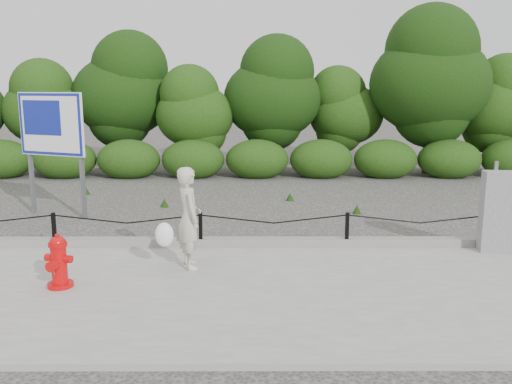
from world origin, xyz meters
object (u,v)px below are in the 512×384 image
at_px(pedestrian, 187,219).
at_px(utility_cabinet, 497,212).
at_px(fire_hydrant, 59,262).
at_px(advertising_sign, 51,130).

relative_size(pedestrian, utility_cabinet, 1.04).
height_order(fire_hydrant, pedestrian, pedestrian).
xyz_separation_m(fire_hydrant, utility_cabinet, (6.68, 1.64, 0.32)).
bearing_deg(advertising_sign, utility_cabinet, 3.59).
bearing_deg(fire_hydrant, advertising_sign, 123.52).
bearing_deg(pedestrian, fire_hydrant, 96.30).
bearing_deg(advertising_sign, pedestrian, -25.39).
bearing_deg(pedestrian, advertising_sign, 21.97).
height_order(fire_hydrant, advertising_sign, advertising_sign).
xyz_separation_m(utility_cabinet, advertising_sign, (-8.32, 2.84, 1.13)).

